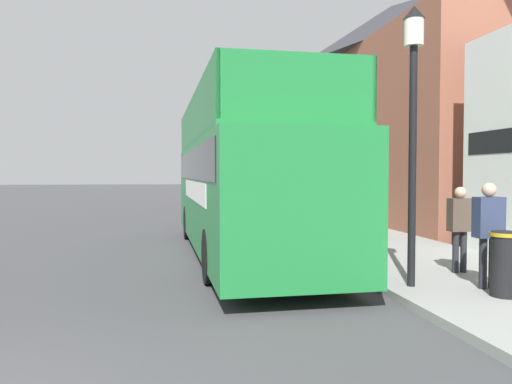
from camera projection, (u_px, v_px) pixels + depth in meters
name	position (u px, v px, depth m)	size (l,w,h in m)	color
ground_plane	(122.00, 216.00, 24.29)	(144.00, 144.00, 0.00)	#3D3D3F
sidewalk	(294.00, 217.00, 22.65)	(3.92, 108.00, 0.14)	gray
brick_terrace_rear	(390.00, 112.00, 24.08)	(6.00, 19.55, 10.09)	#935642
tour_bus	(242.00, 184.00, 12.65)	(2.86, 10.94, 3.91)	#1E7A38
parked_car_ahead_of_bus	(228.00, 205.00, 21.19)	(1.99, 4.33, 1.48)	#9E9EA3
pedestrian_second	(488.00, 225.00, 8.27)	(0.46, 0.25, 1.76)	#232328
pedestrian_third	(460.00, 221.00, 9.61)	(0.44, 0.24, 1.66)	#232328
lamp_post_nearest	(413.00, 94.00, 8.37)	(0.35, 0.35, 4.72)	black
lamp_post_second	(292.00, 140.00, 17.57)	(0.35, 0.35, 4.44)	black
litter_bin	(505.00, 262.00, 7.76)	(0.48, 0.48, 1.01)	black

